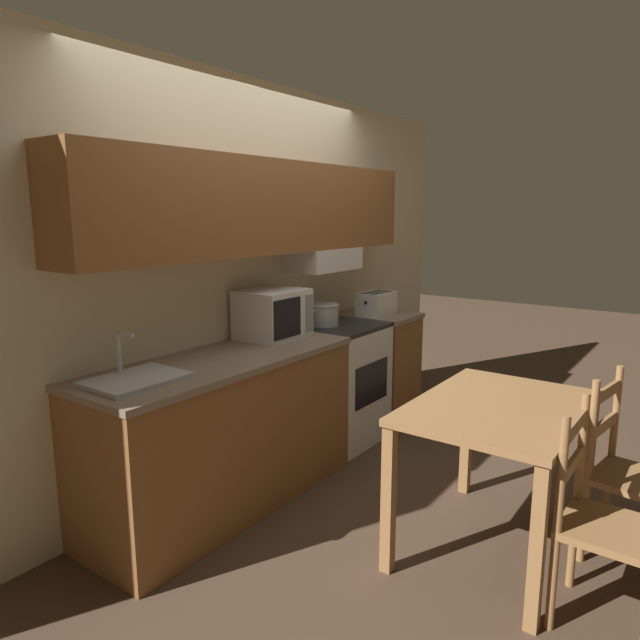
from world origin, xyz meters
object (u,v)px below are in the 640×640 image
microwave (273,314)px  toaster (376,303)px  dining_table (498,426)px  chair_left_of_table (601,524)px  stove_range (337,382)px  cooking_pot (324,314)px  chair_right_of_table (628,475)px  sink_basin (136,378)px

microwave → toaster: size_ratio=1.27×
dining_table → chair_left_of_table: (-0.27, -0.53, -0.22)m
stove_range → chair_left_of_table: (-0.98, -1.98, -0.00)m
cooking_pot → chair_left_of_table: cooking_pot is taller
chair_right_of_table → dining_table: bearing=126.3°
cooking_pot → dining_table: cooking_pot is taller
stove_range → dining_table: size_ratio=0.85×
dining_table → chair_right_of_table: bearing=-62.2°
cooking_pot → chair_left_of_table: size_ratio=0.32×
cooking_pot → chair_right_of_table: size_ratio=0.32×
cooking_pot → microwave: (-0.53, 0.04, 0.07)m
cooking_pot → chair_right_of_table: bearing=-99.1°
microwave → toaster: (1.14, -0.12, -0.07)m
cooking_pot → sink_basin: sink_basin is taller
toaster → chair_left_of_table: toaster is taller
dining_table → sink_basin: bearing=126.0°
cooking_pot → toaster: toaster is taller
cooking_pot → toaster: bearing=-7.9°
microwave → chair_right_of_table: bearing=-84.6°
stove_range → cooking_pot: (-0.09, 0.06, 0.53)m
chair_right_of_table → microwave: bearing=103.8°
dining_table → chair_right_of_table: 0.67m
sink_basin → chair_right_of_table: size_ratio=0.49×
microwave → chair_left_of_table: (-0.36, -2.07, -0.61)m
toaster → sink_basin: bearing=179.4°
sink_basin → chair_left_of_table: sink_basin is taller
stove_range → sink_basin: (-1.77, -0.01, 0.46)m
dining_table → stove_range: bearing=63.7°
chair_right_of_table → toaster: bearing=73.1°
toaster → chair_left_of_table: 2.52m
toaster → dining_table: size_ratio=0.31×
stove_range → chair_left_of_table: bearing=-116.4°
dining_table → chair_left_of_table: 0.64m
sink_basin → chair_left_of_table: (0.78, -1.98, -0.47)m
stove_range → dining_table: (-0.72, -1.45, 0.22)m
toaster → chair_right_of_table: (-0.94, -1.98, -0.54)m
microwave → chair_right_of_table: microwave is taller
toaster → sink_basin: 2.28m
cooking_pot → dining_table: bearing=-112.5°
chair_left_of_table → cooking_pot: bearing=67.2°
stove_range → microwave: 0.87m
stove_range → chair_right_of_table: bearing=-101.9°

